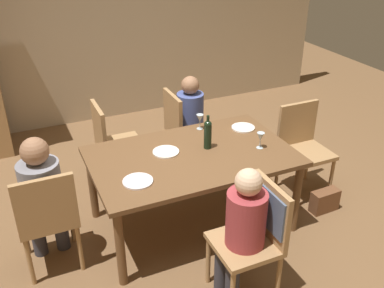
# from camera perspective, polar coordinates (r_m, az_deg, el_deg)

# --- Properties ---
(ground_plane) EXTENTS (10.00, 10.00, 0.00)m
(ground_plane) POSITION_cam_1_polar(r_m,az_deg,el_deg) (4.15, 0.00, -10.20)
(ground_plane) COLOR brown
(rear_room_partition) EXTENTS (6.40, 0.12, 2.70)m
(rear_room_partition) POSITION_cam_1_polar(r_m,az_deg,el_deg) (5.99, -11.20, 15.79)
(rear_room_partition) COLOR tan
(rear_room_partition) RESTS_ON ground_plane
(dining_table) EXTENTS (1.74, 1.08, 0.73)m
(dining_table) POSITION_cam_1_polar(r_m,az_deg,el_deg) (3.78, 0.00, -2.36)
(dining_table) COLOR brown
(dining_table) RESTS_ON ground_plane
(chair_left_end) EXTENTS (0.44, 0.44, 0.92)m
(chair_left_end) POSITION_cam_1_polar(r_m,az_deg,el_deg) (3.53, -18.43, -8.79)
(chair_left_end) COLOR #A87F51
(chair_left_end) RESTS_ON ground_plane
(chair_far_right) EXTENTS (0.44, 0.44, 0.92)m
(chair_far_right) POSITION_cam_1_polar(r_m,az_deg,el_deg) (4.68, -1.20, 2.30)
(chair_far_right) COLOR #A87F51
(chair_far_right) RESTS_ON ground_plane
(chair_near) EXTENTS (0.46, 0.44, 0.92)m
(chair_near) POSITION_cam_1_polar(r_m,az_deg,el_deg) (3.20, 8.93, -10.42)
(chair_near) COLOR #A87F51
(chair_near) RESTS_ON ground_plane
(chair_far_left) EXTENTS (0.44, 0.44, 0.92)m
(chair_far_left) POSITION_cam_1_polar(r_m,az_deg,el_deg) (4.47, -10.45, 0.49)
(chair_far_left) COLOR #A87F51
(chair_far_left) RESTS_ON ground_plane
(chair_right_end) EXTENTS (0.44, 0.44, 0.92)m
(chair_right_end) POSITION_cam_1_polar(r_m,az_deg,el_deg) (4.49, 14.22, 0.17)
(chair_right_end) COLOR #A87F51
(chair_right_end) RESTS_ON ground_plane
(person_woman_host) EXTENTS (0.31, 0.36, 1.15)m
(person_woman_host) POSITION_cam_1_polar(r_m,az_deg,el_deg) (3.55, -18.98, -6.11)
(person_woman_host) COLOR #33333D
(person_woman_host) RESTS_ON ground_plane
(person_man_bearded) EXTENTS (0.33, 0.28, 1.09)m
(person_man_bearded) POSITION_cam_1_polar(r_m,az_deg,el_deg) (4.68, 0.05, 3.64)
(person_man_bearded) COLOR #33333D
(person_man_bearded) RESTS_ON ground_plane
(person_man_guest) EXTENTS (0.33, 0.28, 1.09)m
(person_man_guest) POSITION_cam_1_polar(r_m,az_deg,el_deg) (3.11, 6.61, -10.63)
(person_man_guest) COLOR #33333D
(person_man_guest) RESTS_ON ground_plane
(wine_bottle_tall_green) EXTENTS (0.07, 0.07, 0.31)m
(wine_bottle_tall_green) POSITION_cam_1_polar(r_m,az_deg,el_deg) (3.78, 2.08, 1.40)
(wine_bottle_tall_green) COLOR black
(wine_bottle_tall_green) RESTS_ON dining_table
(wine_glass_near_left) EXTENTS (0.07, 0.07, 0.15)m
(wine_glass_near_left) POSITION_cam_1_polar(r_m,az_deg,el_deg) (4.14, 1.04, 3.33)
(wine_glass_near_left) COLOR silver
(wine_glass_near_left) RESTS_ON dining_table
(wine_glass_centre) EXTENTS (0.07, 0.07, 0.15)m
(wine_glass_centre) POSITION_cam_1_polar(r_m,az_deg,el_deg) (3.84, 8.96, 0.89)
(wine_glass_centre) COLOR silver
(wine_glass_centre) RESTS_ON dining_table
(dinner_plate_host) EXTENTS (0.23, 0.23, 0.01)m
(dinner_plate_host) POSITION_cam_1_polar(r_m,az_deg,el_deg) (3.77, -3.44, -1.03)
(dinner_plate_host) COLOR white
(dinner_plate_host) RESTS_ON dining_table
(dinner_plate_guest_left) EXTENTS (0.24, 0.24, 0.01)m
(dinner_plate_guest_left) POSITION_cam_1_polar(r_m,az_deg,el_deg) (3.39, -7.10, -4.85)
(dinner_plate_guest_left) COLOR white
(dinner_plate_guest_left) RESTS_ON dining_table
(dinner_plate_guest_right) EXTENTS (0.22, 0.22, 0.01)m
(dinner_plate_guest_right) POSITION_cam_1_polar(r_m,az_deg,el_deg) (4.22, 6.71, 2.14)
(dinner_plate_guest_right) COLOR white
(dinner_plate_guest_right) RESTS_ON dining_table
(handbag) EXTENTS (0.28, 0.13, 0.22)m
(handbag) POSITION_cam_1_polar(r_m,az_deg,el_deg) (4.42, 16.98, -7.12)
(handbag) COLOR brown
(handbag) RESTS_ON ground_plane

